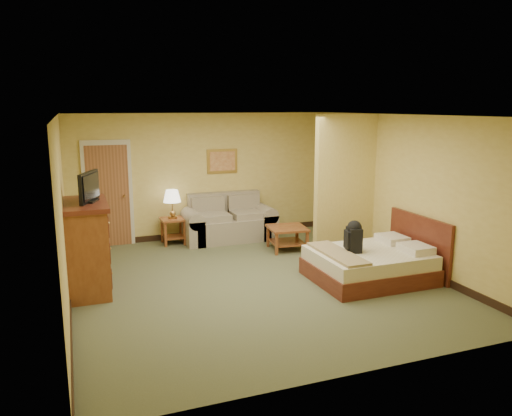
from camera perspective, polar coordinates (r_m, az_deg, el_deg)
name	(u,v)px	position (r m, az deg, el deg)	size (l,w,h in m)	color
floor	(254,281)	(8.02, -0.27, -8.38)	(6.00, 6.00, 0.00)	#525738
ceiling	(254,115)	(7.54, -0.29, 10.53)	(6.00, 6.00, 0.00)	white
back_wall	(204,176)	(10.50, -5.96, 3.66)	(5.50, 0.02, 2.60)	#D7BC5C
left_wall	(63,215)	(7.22, -21.22, -0.70)	(0.02, 6.00, 2.60)	#D7BC5C
right_wall	(403,191)	(8.99, 16.41, 1.90)	(0.02, 6.00, 2.60)	#D7BC5C
partition	(345,185)	(9.42, 10.11, 2.62)	(1.20, 0.15, 2.60)	#D7BC5C
door	(108,195)	(10.20, -16.53, 1.48)	(0.94, 0.16, 2.10)	beige
baseboard	(205,234)	(10.74, -5.81, -2.92)	(5.50, 0.02, 0.12)	black
loveseat	(229,225)	(10.40, -3.15, -1.94)	(1.89, 0.88, 0.96)	gray
side_table	(173,227)	(10.18, -9.46, -2.15)	(0.48, 0.48, 0.53)	brown
table_lamp	(172,197)	(10.06, -9.58, 1.27)	(0.35, 0.35, 0.58)	#A2773B
coffee_table	(287,233)	(9.65, 3.59, -2.92)	(0.78, 0.78, 0.45)	brown
wall_picture	(222,161)	(10.55, -3.87, 5.37)	(0.65, 0.04, 0.51)	#B78E3F
dresser	(86,247)	(7.84, -18.86, -4.23)	(0.67, 1.28, 1.36)	brown
tv	(89,188)	(7.65, -18.54, 2.21)	(0.31, 0.69, 0.44)	black
bed	(373,263)	(8.25, 13.20, -6.15)	(1.88, 1.51, 0.98)	#531D13
backpack	(354,235)	(8.00, 11.15, -3.08)	(0.26, 0.33, 0.50)	black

